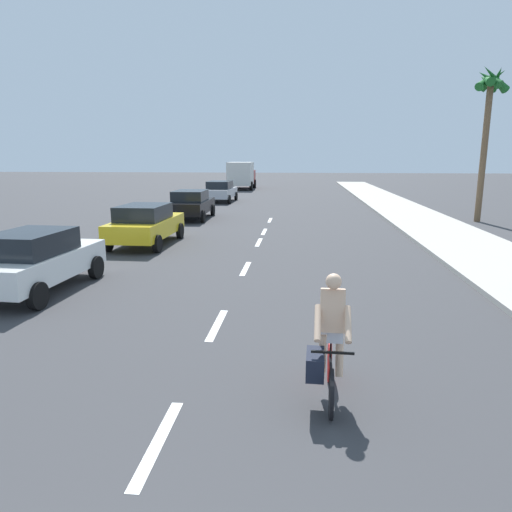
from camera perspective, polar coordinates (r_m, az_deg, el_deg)
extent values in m
plane|color=#38383A|center=(20.56, 0.85, 2.68)|extent=(160.00, 160.00, 0.00)
cube|color=#B2ADA3|center=(23.34, 21.29, 3.16)|extent=(3.60, 80.00, 0.14)
cube|color=white|center=(6.14, -11.93, -21.39)|extent=(0.16, 1.80, 0.01)
cube|color=white|center=(9.62, -4.80, -8.41)|extent=(0.16, 1.80, 0.01)
cube|color=white|center=(14.25, -1.29, -1.54)|extent=(0.16, 1.80, 0.01)
cube|color=white|center=(18.61, 0.35, 1.70)|extent=(0.16, 1.80, 0.01)
cube|color=white|center=(21.26, 1.01, 3.01)|extent=(0.16, 1.80, 0.01)
cube|color=white|center=(25.16, 1.73, 4.42)|extent=(0.16, 1.80, 0.01)
cylinder|color=black|center=(6.40, 9.23, -16.42)|extent=(0.07, 0.66, 0.66)
cylinder|color=red|center=(7.34, 9.02, -12.51)|extent=(0.07, 0.66, 0.66)
cube|color=black|center=(6.79, 9.17, -12.97)|extent=(0.07, 0.95, 0.04)
cylinder|color=black|center=(6.88, 9.19, -10.42)|extent=(0.03, 0.03, 0.48)
cube|color=black|center=(6.23, 9.39, -11.62)|extent=(0.56, 0.05, 0.03)
cube|color=beige|center=(6.57, 9.38, -6.58)|extent=(0.35, 0.33, 0.63)
sphere|color=beige|center=(6.39, 9.53, -3.10)|extent=(0.22, 0.22, 0.22)
cube|color=white|center=(6.74, 9.27, -9.10)|extent=(0.33, 0.23, 0.28)
cube|color=black|center=(6.47, 7.27, -13.04)|extent=(0.26, 0.53, 0.32)
cylinder|color=beige|center=(6.81, 10.22, -11.79)|extent=(0.12, 0.32, 0.62)
cylinder|color=beige|center=(6.81, 8.16, -11.75)|extent=(0.12, 0.21, 0.63)
cylinder|color=beige|center=(6.37, 11.23, -8.23)|extent=(0.11, 0.49, 0.41)
cylinder|color=beige|center=(6.36, 7.59, -8.15)|extent=(0.11, 0.49, 0.41)
cube|color=white|center=(12.98, -25.26, -0.98)|extent=(1.87, 4.12, 0.64)
cube|color=black|center=(12.70, -25.99, 1.46)|extent=(1.59, 2.17, 0.56)
cylinder|color=black|center=(14.64, -25.02, -1.06)|extent=(0.21, 0.65, 0.64)
cylinder|color=black|center=(13.79, -19.06, -1.33)|extent=(0.21, 0.65, 0.64)
cylinder|color=black|center=(11.49, -25.23, -4.46)|extent=(0.21, 0.65, 0.64)
cube|color=gold|center=(18.56, -13.33, 3.49)|extent=(1.91, 4.41, 0.64)
cube|color=black|center=(18.28, -13.65, 5.24)|extent=(1.65, 2.30, 0.56)
cylinder|color=black|center=(20.31, -14.32, 3.10)|extent=(0.19, 0.64, 0.64)
cylinder|color=black|center=(19.73, -9.31, 3.07)|extent=(0.19, 0.64, 0.64)
cylinder|color=black|center=(17.60, -17.71, 1.56)|extent=(0.19, 0.64, 0.64)
cylinder|color=black|center=(16.93, -12.02, 1.47)|extent=(0.19, 0.64, 0.64)
cube|color=black|center=(25.94, -7.95, 6.07)|extent=(1.93, 4.45, 0.64)
cube|color=black|center=(25.67, -8.09, 7.35)|extent=(1.67, 2.33, 0.56)
cylinder|color=black|center=(27.64, -9.14, 5.63)|extent=(0.19, 0.64, 0.64)
cylinder|color=black|center=(27.27, -5.33, 5.64)|extent=(0.19, 0.64, 0.64)
cylinder|color=black|center=(24.75, -10.78, 4.83)|extent=(0.19, 0.64, 0.64)
cylinder|color=black|center=(24.33, -6.54, 4.84)|extent=(0.19, 0.64, 0.64)
cube|color=#B7BABF|center=(35.58, -4.38, 7.76)|extent=(1.99, 4.48, 0.64)
cube|color=black|center=(35.33, -4.47, 8.71)|extent=(1.70, 2.35, 0.56)
cylinder|color=black|center=(37.28, -5.32, 7.37)|extent=(0.20, 0.64, 0.64)
cylinder|color=black|center=(36.92, -2.47, 7.37)|extent=(0.20, 0.64, 0.64)
cylinder|color=black|center=(34.35, -6.41, 6.95)|extent=(0.20, 0.64, 0.64)
cylinder|color=black|center=(33.96, -3.33, 6.95)|extent=(0.20, 0.64, 0.64)
cube|color=maroon|center=(51.67, -1.51, 9.71)|extent=(2.43, 2.37, 1.40)
cube|color=silver|center=(48.69, -1.91, 10.09)|extent=(2.45, 4.19, 2.30)
cylinder|color=black|center=(51.72, -2.86, 8.87)|extent=(0.29, 0.90, 0.90)
cylinder|color=black|center=(51.46, -0.18, 8.87)|extent=(0.29, 0.90, 0.90)
cylinder|color=black|center=(47.87, -3.49, 8.60)|extent=(0.29, 0.90, 0.90)
cylinder|color=black|center=(47.58, -0.59, 8.60)|extent=(0.29, 0.90, 0.90)
cylinder|color=brown|center=(27.06, 26.21, 11.50)|extent=(0.32, 0.32, 7.30)
cone|color=#195B23|center=(27.38, 27.46, 18.75)|extent=(0.55, 1.44, 1.26)
cone|color=#195B23|center=(27.56, 27.10, 18.73)|extent=(1.25, 1.15, 1.24)
cone|color=#195B23|center=(27.45, 26.45, 18.82)|extent=(1.57, 1.57, 1.38)
cone|color=#195B23|center=(27.27, 26.39, 18.88)|extent=(0.57, 1.72, 0.97)
cone|color=#195B23|center=(27.09, 26.75, 18.90)|extent=(1.26, 1.17, 1.23)
cone|color=#195B23|center=(27.14, 27.30, 18.84)|extent=(1.75, 1.06, 1.47)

